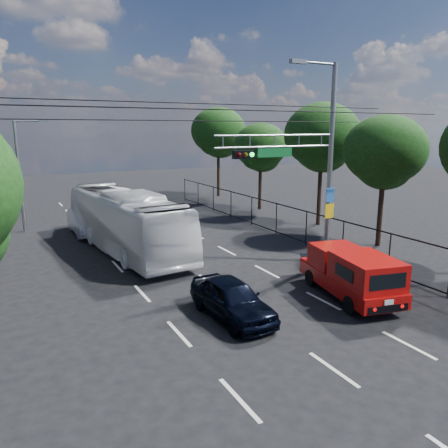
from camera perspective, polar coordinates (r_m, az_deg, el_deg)
ground at (r=13.12m, az=14.07°, el=-17.93°), size 120.00×120.00×0.00m
lane_markings at (r=24.51m, az=-8.08°, el=-3.22°), size 6.12×38.00×0.01m
signal_mast at (r=20.93m, az=11.22°, el=8.58°), size 6.43×0.39×9.50m
streetlight_left at (r=30.46m, az=-24.91°, el=6.33°), size 2.09×0.22×7.08m
utility_wires at (r=18.84m, az=-3.30°, el=14.46°), size 22.00×5.04×0.74m
fence_right at (r=26.19m, az=9.10°, el=0.07°), size 0.06×34.03×2.00m
tree_right_b at (r=25.75m, az=20.22°, el=8.31°), size 4.50×4.50×7.31m
tree_right_c at (r=30.48m, az=12.66°, el=10.55°), size 5.10×5.10×8.29m
tree_right_d at (r=35.93m, az=4.81°, el=9.63°), size 4.32×4.32×7.02m
tree_right_e at (r=42.96m, az=-0.75°, el=11.55°), size 5.28×5.28×8.58m
red_pickup at (r=17.88m, az=16.24°, el=-6.10°), size 2.85×5.44×1.93m
navy_hatchback at (r=15.53m, az=1.04°, el=-9.74°), size 1.80×4.14×1.39m
white_bus at (r=24.21m, az=-12.74°, el=0.38°), size 3.96×12.02×3.29m
white_van at (r=29.03m, az=-17.55°, el=0.36°), size 1.76×4.83×1.58m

